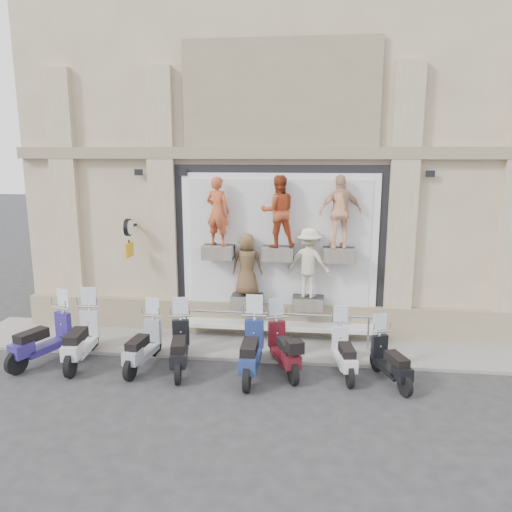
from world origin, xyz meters
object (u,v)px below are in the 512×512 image
object	(u,v)px
guard_rail	(275,330)
scooter_c	(143,337)
scooter_a	(42,329)
scooter_b	(81,329)
scooter_h	(391,353)
clock_sign_bracket	(129,233)
scooter_f	(284,339)
scooter_d	(179,338)
scooter_e	(251,340)
scooter_g	(345,344)

from	to	relation	value
guard_rail	scooter_c	bearing A→B (deg)	-151.97
scooter_a	scooter_b	bearing A→B (deg)	25.67
scooter_h	clock_sign_bracket	bearing A→B (deg)	140.90
scooter_c	scooter_h	xyz separation A→B (m)	(5.52, -0.12, -0.06)
scooter_b	scooter_f	distance (m)	4.73
scooter_a	scooter_d	world-z (taller)	scooter_a
scooter_f	clock_sign_bracket	bearing A→B (deg)	135.33
clock_sign_bracket	scooter_a	xyz separation A→B (m)	(-1.44, -2.02, -1.99)
scooter_e	scooter_g	world-z (taller)	scooter_e
clock_sign_bracket	scooter_c	bearing A→B (deg)	-64.00
scooter_a	scooter_e	size ratio (longest dim) A/B	0.97
clock_sign_bracket	scooter_d	bearing A→B (deg)	-47.94
clock_sign_bracket	scooter_c	world-z (taller)	clock_sign_bracket
guard_rail	scooter_d	xyz separation A→B (m)	(-2.04, -1.59, 0.31)
scooter_c	scooter_h	bearing A→B (deg)	4.40
scooter_g	scooter_f	bearing A→B (deg)	171.65
scooter_a	scooter_d	xyz separation A→B (m)	(3.30, -0.04, -0.05)
guard_rail	scooter_h	size ratio (longest dim) A/B	2.98
scooter_d	scooter_h	world-z (taller)	scooter_d
scooter_a	scooter_g	bearing A→B (deg)	23.05
scooter_a	scooter_h	bearing A→B (deg)	20.59
scooter_d	scooter_f	world-z (taller)	scooter_d
scooter_f	scooter_a	bearing A→B (deg)	160.82
clock_sign_bracket	scooter_h	bearing A→B (deg)	-18.20
scooter_d	scooter_c	bearing A→B (deg)	165.82
clock_sign_bracket	scooter_b	distance (m)	2.82
scooter_b	scooter_g	size ratio (longest dim) A/B	1.18
scooter_b	scooter_d	xyz separation A→B (m)	(2.38, -0.10, -0.06)
scooter_a	scooter_f	world-z (taller)	scooter_a
clock_sign_bracket	scooter_d	size ratio (longest dim) A/B	0.54
scooter_a	scooter_b	xyz separation A→B (m)	(0.91, 0.07, 0.02)
clock_sign_bracket	scooter_c	distance (m)	3.04
scooter_b	scooter_e	distance (m)	4.03
clock_sign_bracket	scooter_f	xyz separation A→B (m)	(4.20, -1.83, -2.04)
scooter_d	scooter_f	xyz separation A→B (m)	(2.34, 0.23, -0.00)
scooter_e	scooter_h	bearing A→B (deg)	-0.27
clock_sign_bracket	scooter_d	world-z (taller)	clock_sign_bracket
scooter_h	scooter_d	bearing A→B (deg)	158.08
scooter_g	scooter_e	bearing A→B (deg)	-179.24
scooter_e	scooter_g	bearing A→B (deg)	8.64
scooter_e	scooter_c	bearing A→B (deg)	176.24
scooter_a	guard_rail	bearing A→B (deg)	37.66
scooter_e	scooter_f	world-z (taller)	scooter_e
scooter_e	scooter_g	xyz separation A→B (m)	(2.05, 0.33, -0.13)
scooter_e	scooter_f	size ratio (longest dim) A/B	1.09
scooter_c	scooter_f	xyz separation A→B (m)	(3.21, 0.19, 0.02)
guard_rail	scooter_f	bearing A→B (deg)	-77.60
scooter_d	scooter_e	size ratio (longest dim) A/B	0.92
scooter_c	scooter_g	world-z (taller)	scooter_c
guard_rail	clock_sign_bracket	world-z (taller)	clock_sign_bracket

